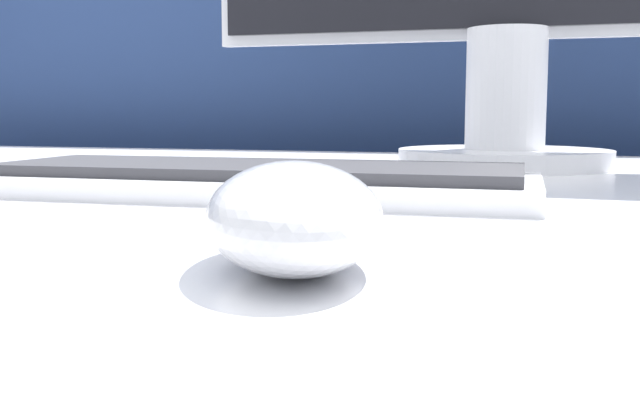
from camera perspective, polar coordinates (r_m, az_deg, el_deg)
partition_panel at (r=1.29m, az=10.56°, el=-6.19°), size 5.00×0.03×1.10m
computer_mouse_near at (r=0.30m, az=-2.00°, el=-1.22°), size 0.11×0.14×0.04m
keyboard at (r=0.56m, az=-4.90°, el=1.50°), size 0.41×0.15×0.02m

